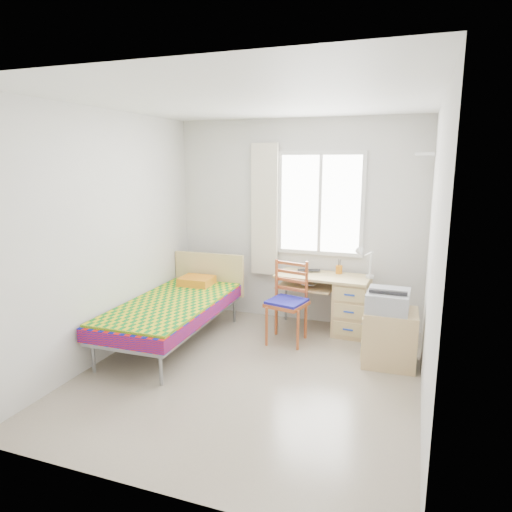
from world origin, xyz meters
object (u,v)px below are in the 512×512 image
Objects in this scene: bed at (176,307)px; chair at (289,297)px; cabinet at (389,337)px; desk at (346,303)px; printer at (388,300)px.

chair reaches higher than bed.
cabinet is at bearing 0.68° from chair.
desk is 0.93m from cabinet.
desk is 2.37× the size of printer.
cabinet is (2.38, 0.22, -0.14)m from bed.
bed reaches higher than printer.
printer is at bearing -50.69° from desk.
desk is 0.93m from printer.
bed is 2.05m from desk.
cabinet is (0.56, -0.73, -0.09)m from desk.
chair reaches higher than desk.
chair is (-0.60, -0.47, 0.15)m from desk.
chair is 1.21m from cabinet.
bed is at bearing -145.32° from chair.
desk is (1.81, 0.95, -0.04)m from bed.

